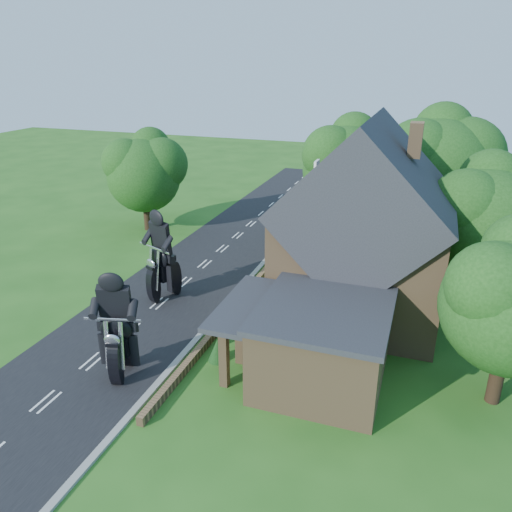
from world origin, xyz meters
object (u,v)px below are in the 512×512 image
(motorcycle_follow, at_px, (164,286))
(annex, at_px, (320,342))
(house, at_px, (363,234))
(motorcycle_lead, at_px, (122,361))
(garden_wall, at_px, (244,297))

(motorcycle_follow, bearing_deg, annex, 177.51)
(annex, bearing_deg, motorcycle_follow, 155.45)
(house, height_order, motorcycle_lead, house)
(garden_wall, bearing_deg, annex, -46.16)
(garden_wall, relative_size, annex, 3.12)
(garden_wall, bearing_deg, house, 9.17)
(house, distance_m, annex, 7.30)
(annex, relative_size, motorcycle_follow, 4.17)
(house, xyz_separation_m, annex, (-0.62, -6.80, -2.58))
(motorcycle_lead, height_order, motorcycle_follow, motorcycle_follow)
(house, bearing_deg, motorcycle_lead, -132.34)
(annex, bearing_deg, motorcycle_lead, -161.75)
(motorcycle_lead, xyz_separation_m, motorcycle_follow, (-1.92, 7.15, 0.05))
(annex, height_order, motorcycle_lead, annex)
(garden_wall, relative_size, motorcycle_lead, 13.91)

